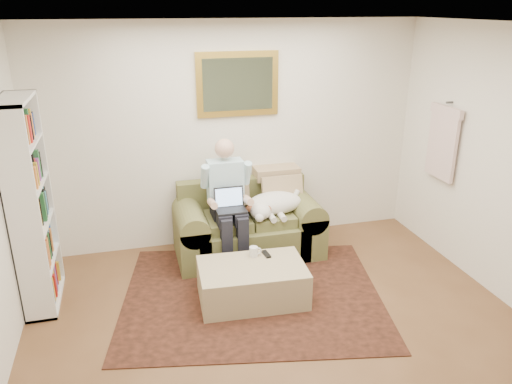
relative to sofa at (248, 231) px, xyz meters
name	(u,v)px	position (x,y,z in m)	size (l,w,h in m)	color
room_shell	(291,203)	(-0.07, -1.69, 1.02)	(4.51, 5.00, 2.61)	brown
rug	(252,295)	(-0.18, -0.91, -0.28)	(2.53, 2.03, 0.01)	black
sofa	(248,231)	(0.00, 0.00, 0.00)	(1.65, 0.84, 0.99)	olive
seated_man	(229,205)	(-0.25, -0.15, 0.41)	(0.54, 0.78, 1.39)	#8CCAD8
laptop	(230,204)	(-0.25, -0.22, 0.44)	(0.32, 0.25, 0.23)	black
sleeping_dog	(275,203)	(0.30, -0.08, 0.35)	(0.68, 0.43, 0.25)	white
ottoman	(252,283)	(-0.20, -0.98, -0.10)	(1.03, 0.65, 0.37)	tan
coffee_mug	(254,252)	(-0.13, -0.78, 0.14)	(0.08, 0.08, 0.10)	white
tv_remote	(266,254)	(-0.01, -0.79, 0.10)	(0.05, 0.15, 0.02)	black
bookshelf	(31,206)	(-2.17, -0.45, 0.72)	(0.28, 0.80, 2.00)	white
wall_mirror	(238,84)	(0.00, 0.42, 1.62)	(0.94, 0.04, 0.72)	gold
hanging_shirt	(443,139)	(2.12, -0.45, 1.07)	(0.06, 0.52, 0.90)	beige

